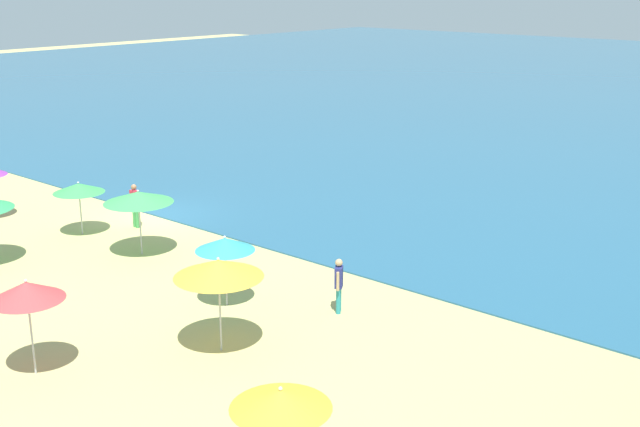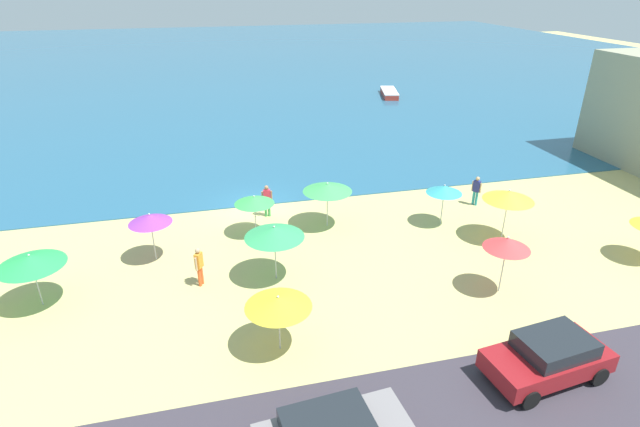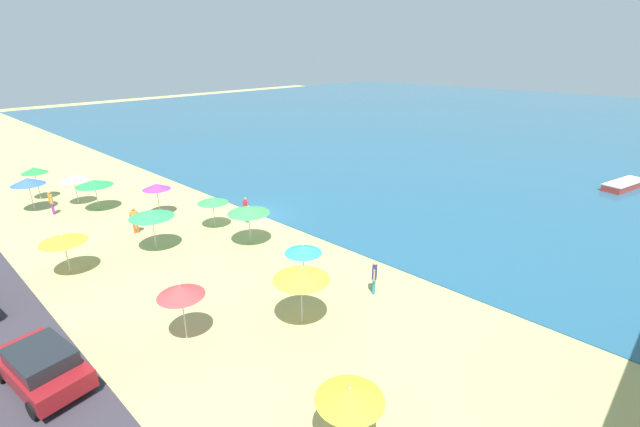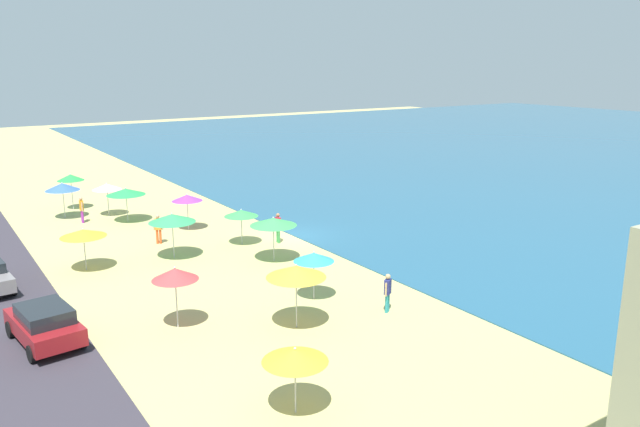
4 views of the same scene
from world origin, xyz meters
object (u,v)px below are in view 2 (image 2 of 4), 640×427
object	(u,v)px
beach_umbrella_11	(150,219)
skiff_nearshore	(389,93)
beach_umbrella_4	(274,232)
beach_umbrella_8	(30,261)
beach_umbrella_10	(278,302)
bather_0	(476,189)
parked_car_0	(549,357)
beach_umbrella_1	(507,243)
beach_umbrella_9	(509,196)
beach_umbrella_7	(444,189)
bather_3	(267,199)
bather_2	(199,264)
beach_umbrella_6	(327,188)
beach_umbrella_5	(254,200)

from	to	relation	value
beach_umbrella_11	skiff_nearshore	xyz separation A→B (m)	(22.57, 29.55, -1.72)
beach_umbrella_4	beach_umbrella_8	xyz separation A→B (m)	(-9.24, 0.29, -0.21)
beach_umbrella_10	bather_0	xyz separation A→B (m)	(12.68, 9.29, -1.00)
beach_umbrella_4	parked_car_0	xyz separation A→B (m)	(7.46, -7.82, -1.38)
beach_umbrella_11	bather_0	size ratio (longest dim) A/B	1.38
beach_umbrella_4	skiff_nearshore	world-z (taller)	beach_umbrella_4
beach_umbrella_1	beach_umbrella_9	bearing A→B (deg)	56.84
beach_umbrella_1	beach_umbrella_10	size ratio (longest dim) A/B	1.13
beach_umbrella_10	bather_0	bearing A→B (deg)	36.23
beach_umbrella_7	skiff_nearshore	world-z (taller)	beach_umbrella_7
beach_umbrella_4	skiff_nearshore	xyz separation A→B (m)	(17.49, 32.41, -1.88)
beach_umbrella_10	bather_3	distance (m)	10.69
bather_2	beach_umbrella_11	bearing A→B (deg)	126.87
beach_umbrella_9	skiff_nearshore	distance (m)	32.24
beach_umbrella_6	bather_3	xyz separation A→B (m)	(-2.82, 1.88, -1.14)
beach_umbrella_10	beach_umbrella_4	bearing A→B (deg)	82.50
beach_umbrella_1	skiff_nearshore	size ratio (longest dim) A/B	0.48
beach_umbrella_5	bather_2	distance (m)	4.93
beach_umbrella_4	beach_umbrella_6	distance (m)	5.43
bather_3	parked_car_0	size ratio (longest dim) A/B	0.43
beach_umbrella_1	bather_3	bearing A→B (deg)	131.37
beach_umbrella_9	parked_car_0	distance (m)	9.58
bather_0	bather_2	bearing A→B (deg)	-163.25
bather_0	parked_car_0	xyz separation A→B (m)	(-4.63, -12.66, -0.11)
beach_umbrella_5	beach_umbrella_9	xyz separation A→B (m)	(11.64, -3.40, 0.48)
beach_umbrella_11	bather_2	xyz separation A→B (m)	(1.95, -2.59, -1.08)
beach_umbrella_7	bather_3	size ratio (longest dim) A/B	1.26
beach_umbrella_9	bather_3	xyz separation A→B (m)	(-10.77, 5.32, -1.34)
beach_umbrella_4	beach_umbrella_11	xyz separation A→B (m)	(-5.08, 2.86, -0.17)
beach_umbrella_5	skiff_nearshore	size ratio (longest dim) A/B	0.40
beach_umbrella_7	beach_umbrella_9	xyz separation A→B (m)	(2.17, -2.23, 0.38)
beach_umbrella_10	parked_car_0	distance (m)	8.79
beach_umbrella_9	skiff_nearshore	world-z (taller)	beach_umbrella_9
beach_umbrella_7	bather_2	world-z (taller)	beach_umbrella_7
beach_umbrella_8	beach_umbrella_9	size ratio (longest dim) A/B	0.94
bather_0	beach_umbrella_11	bearing A→B (deg)	-173.40
bather_2	beach_umbrella_5	bearing A→B (deg)	54.78
beach_umbrella_1	beach_umbrella_6	size ratio (longest dim) A/B	1.03
beach_umbrella_1	beach_umbrella_4	world-z (taller)	beach_umbrella_1
beach_umbrella_6	bather_2	world-z (taller)	beach_umbrella_6
beach_umbrella_10	bather_2	xyz separation A→B (m)	(-2.55, 4.71, -0.97)
beach_umbrella_8	parked_car_0	xyz separation A→B (m)	(16.70, -8.11, -1.18)
beach_umbrella_8	bather_3	xyz separation A→B (m)	(9.78, 5.86, -1.02)
beach_umbrella_4	parked_car_0	bearing A→B (deg)	-46.34
beach_umbrella_6	bather_0	world-z (taller)	beach_umbrella_6
parked_car_0	beach_umbrella_8	bearing A→B (deg)	154.10
beach_umbrella_8	parked_car_0	size ratio (longest dim) A/B	0.60
beach_umbrella_1	beach_umbrella_5	world-z (taller)	beach_umbrella_1
beach_umbrella_7	beach_umbrella_5	bearing A→B (deg)	172.93
beach_umbrella_8	skiff_nearshore	distance (m)	41.82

